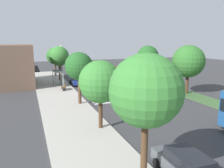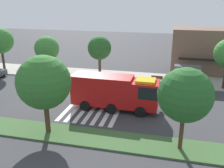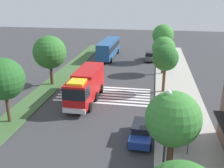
{
  "view_description": "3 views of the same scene",
  "coord_description": "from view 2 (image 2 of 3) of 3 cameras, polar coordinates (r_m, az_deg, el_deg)",
  "views": [
    {
      "loc": [
        -26.14,
        13.23,
        7.69
      ],
      "look_at": [
        3.34,
        1.96,
        1.45
      ],
      "focal_mm": 35.48,
      "sensor_mm": 36.0,
      "label": 1
    },
    {
      "loc": [
        9.4,
        -25.93,
        11.52
      ],
      "look_at": [
        2.85,
        1.53,
        1.64
      ],
      "focal_mm": 40.05,
      "sensor_mm": 36.0,
      "label": 2
    },
    {
      "loc": [
        31.92,
        6.1,
        12.57
      ],
      "look_at": [
        0.57,
        0.85,
        1.11
      ],
      "focal_mm": 40.91,
      "sensor_mm": 36.0,
      "label": 3
    }
  ],
  "objects": [
    {
      "name": "median_strip",
      "position": [
        23.19,
        -12.68,
        -10.81
      ],
      "size": [
        60.0,
        3.0,
        0.14
      ],
      "primitive_type": "cube",
      "color": "#3D6033",
      "rests_on": "ground_plane"
    },
    {
      "name": "ground_plane",
      "position": [
        29.89,
        -6.01,
        -3.49
      ],
      "size": [
        120.0,
        120.0,
        0.0
      ],
      "primitive_type": "plane",
      "color": "#38383A"
    },
    {
      "name": "sidewalk_tree_center",
      "position": [
        35.59,
        -2.88,
        8.15
      ],
      "size": [
        3.34,
        3.34,
        6.22
      ],
      "color": "#513823",
      "rests_on": "sidewalk"
    },
    {
      "name": "parked_car_mid",
      "position": [
        33.17,
        16.65,
        -0.35
      ],
      "size": [
        4.47,
        2.18,
        1.59
      ],
      "rotation": [
        0.0,
        0.0,
        -0.04
      ],
      "color": "navy",
      "rests_on": "ground_plane"
    },
    {
      "name": "bus_stop_shelter",
      "position": [
        35.6,
        16.79,
        2.75
      ],
      "size": [
        3.5,
        1.4,
        2.46
      ],
      "color": "#4C4C51",
      "rests_on": "sidewalk"
    },
    {
      "name": "fire_truck",
      "position": [
        26.42,
        1.21,
        -1.62
      ],
      "size": [
        9.43,
        2.91,
        3.7
      ],
      "rotation": [
        0.0,
        0.0,
        -0.02
      ],
      "color": "#B71414",
      "rests_on": "ground_plane"
    },
    {
      "name": "median_tree_west",
      "position": [
        19.15,
        16.37,
        -2.46
      ],
      "size": [
        4.11,
        4.11,
        6.61
      ],
      "color": "#47301E",
      "rests_on": "median_strip"
    },
    {
      "name": "bench_near_shelter",
      "position": [
        35.9,
        10.23,
        1.25
      ],
      "size": [
        1.6,
        0.5,
        0.9
      ],
      "color": "#4C3823",
      "rests_on": "sidewalk"
    },
    {
      "name": "crosswalk",
      "position": [
        29.39,
        -2.87,
        -3.79
      ],
      "size": [
        5.85,
        11.85,
        0.01
      ],
      "color": "silver",
      "rests_on": "ground_plane"
    },
    {
      "name": "sidewalk_tree_west",
      "position": [
        38.72,
        -14.65,
        7.82
      ],
      "size": [
        3.67,
        3.67,
        5.94
      ],
      "color": "#47301E",
      "rests_on": "sidewalk"
    },
    {
      "name": "sidewalk",
      "position": [
        38.34,
        -1.4,
        1.91
      ],
      "size": [
        60.0,
        5.71,
        0.14
      ],
      "primitive_type": "cube",
      "color": "#ADA89E",
      "rests_on": "ground_plane"
    },
    {
      "name": "storefront_building",
      "position": [
        42.09,
        20.95,
        7.01
      ],
      "size": [
        10.89,
        6.24,
        6.96
      ],
      "color": "brown",
      "rests_on": "ground_plane"
    },
    {
      "name": "sidewalk_tree_far_west",
      "position": [
        42.73,
        -24.11,
        9.0
      ],
      "size": [
        3.93,
        3.93,
        6.96
      ],
      "color": "#47301E",
      "rests_on": "sidewalk"
    },
    {
      "name": "median_tree_far_west",
      "position": [
        21.6,
        -15.3,
        0.34
      ],
      "size": [
        4.58,
        4.58,
        6.93
      ],
      "color": "#47301E",
      "rests_on": "median_strip"
    }
  ]
}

